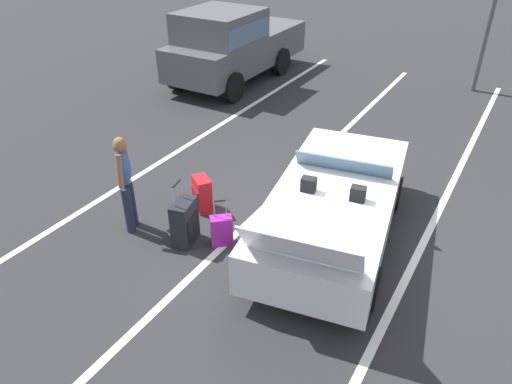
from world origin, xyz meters
TOP-DOWN VIEW (x-y plane):
  - ground_plane at (0.00, 0.00)m, footprint 80.00×80.00m
  - lot_line_near at (0.00, -1.33)m, footprint 18.00×0.12m
  - lot_line_mid at (0.00, 1.37)m, footprint 18.00×0.12m
  - lot_line_far at (0.00, 4.07)m, footprint 18.00×0.12m
  - convertible_car at (0.20, 0.03)m, footprint 4.44×2.45m
  - suitcase_large_black at (-1.26, 1.95)m, footprint 0.53×0.39m
  - suitcase_medium_bright at (-0.37, 2.28)m, footprint 0.43×0.47m
  - suitcase_small_carryon at (-1.01, 1.43)m, footprint 0.37×0.39m
  - traveler_person at (-1.42, 2.95)m, footprint 0.56×0.39m
  - parked_pickup_truck_near at (5.53, 5.56)m, footprint 5.00×2.09m

SIDE VIEW (x-z plane):
  - ground_plane at x=0.00m, z-range 0.00..0.00m
  - lot_line_near at x=0.00m, z-range 0.00..0.00m
  - lot_line_mid at x=0.00m, z-range 0.00..0.00m
  - lot_line_far at x=0.00m, z-range 0.00..0.00m
  - suitcase_small_carryon at x=-1.01m, z-range -0.14..0.65m
  - suitcase_medium_bright at x=-0.37m, z-range 0.00..0.62m
  - suitcase_large_black at x=-1.26m, z-range -0.17..0.91m
  - convertible_car at x=0.20m, z-range -0.16..1.34m
  - traveler_person at x=-1.42m, z-range 0.10..1.76m
  - parked_pickup_truck_near at x=5.53m, z-range 0.06..2.16m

